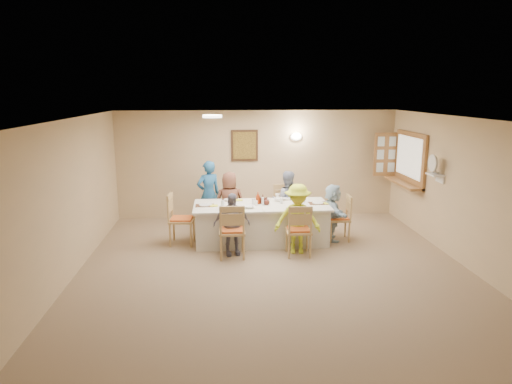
{
  "coord_description": "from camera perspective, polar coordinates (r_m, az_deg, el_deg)",
  "views": [
    {
      "loc": [
        -0.88,
        -7.02,
        2.91
      ],
      "look_at": [
        -0.2,
        1.4,
        1.05
      ],
      "focal_mm": 32.0,
      "sensor_mm": 36.0,
      "label": 1
    }
  ],
  "objects": [
    {
      "name": "napkin_br",
      "position": [
        9.35,
        5.23,
        -0.87
      ],
      "size": [
        0.13,
        0.13,
        0.01
      ],
      "primitive_type": "cube",
      "color": "yellow",
      "rests_on": "dining_table"
    },
    {
      "name": "caregiver",
      "position": [
        9.99,
        -5.95,
        -0.25
      ],
      "size": [
        0.78,
        0.73,
        1.46
      ],
      "primitive_type": "imported",
      "rotation": [
        0.0,
        0.0,
        3.54
      ],
      "color": "#245F94",
      "rests_on": "ground"
    },
    {
      "name": "hatch_sill",
      "position": [
        10.41,
        17.91,
        1.09
      ],
      "size": [
        0.3,
        1.5,
        0.05
      ],
      "primitive_type": "cube",
      "color": "#9D6839",
      "rests_on": "room_walls"
    },
    {
      "name": "napkin_le",
      "position": [
        8.81,
        -5.27,
        -1.7
      ],
      "size": [
        0.14,
        0.14,
        0.01
      ],
      "primitive_type": "cube",
      "color": "yellow",
      "rests_on": "dining_table"
    },
    {
      "name": "napkin_re",
      "position": [
        9.05,
        8.92,
        -1.41
      ],
      "size": [
        0.14,
        0.14,
        0.01
      ],
      "primitive_type": "cube",
      "color": "yellow",
      "rests_on": "dining_table"
    },
    {
      "name": "plate_re",
      "position": [
        9.06,
        7.74,
        -1.34
      ],
      "size": [
        0.22,
        0.22,
        0.01
      ],
      "primitive_type": "cylinder",
      "color": "white",
      "rests_on": "dining_table"
    },
    {
      "name": "napkin_fl",
      "position": [
        8.41,
        -1.89,
        -2.33
      ],
      "size": [
        0.15,
        0.15,
        0.01
      ],
      "primitive_type": "cube",
      "color": "yellow",
      "rests_on": "dining_table"
    },
    {
      "name": "placemat_bl",
      "position": [
        9.27,
        -3.26,
        -1.0
      ],
      "size": [
        0.34,
        0.25,
        0.01
      ],
      "primitive_type": "cube",
      "color": "#472B19",
      "rests_on": "dining_table"
    },
    {
      "name": "desk_fan",
      "position": [
        9.1,
        21.41,
        2.96
      ],
      "size": [
        0.3,
        0.3,
        0.28
      ],
      "primitive_type": null,
      "color": "#A5A5A8",
      "rests_on": "fan_shelf"
    },
    {
      "name": "chair_front_right",
      "position": [
        8.28,
        5.33,
        -4.68
      ],
      "size": [
        0.48,
        0.48,
        0.97
      ],
      "primitive_type": null,
      "rotation": [
        0.0,
        0.0,
        3.11
      ],
      "color": "tan",
      "rests_on": "ground"
    },
    {
      "name": "placemat_re",
      "position": [
        9.06,
        7.74,
        -1.4
      ],
      "size": [
        0.36,
        0.26,
        0.01
      ],
      "primitive_type": "cube",
      "color": "#472B19",
      "rests_on": "dining_table"
    },
    {
      "name": "chair_back_right",
      "position": [
        9.8,
        3.73,
        -1.94
      ],
      "size": [
        0.54,
        0.54,
        0.97
      ],
      "primitive_type": null,
      "rotation": [
        0.0,
        0.0,
        0.19
      ],
      "color": "tan",
      "rests_on": "ground"
    },
    {
      "name": "ceiling_light",
      "position": [
        8.53,
        -5.49,
        9.4
      ],
      "size": [
        0.36,
        0.36,
        0.05
      ],
      "primitive_type": "cylinder",
      "color": "white",
      "rests_on": "room_walls"
    },
    {
      "name": "room_walls",
      "position": [
        7.21,
        2.48,
        1.25
      ],
      "size": [
        7.0,
        7.0,
        7.0
      ],
      "color": "tan",
      "rests_on": "ground"
    },
    {
      "name": "teacup_a",
      "position": [
        8.52,
        -4.33,
        -1.96
      ],
      "size": [
        0.17,
        0.17,
        0.08
      ],
      "primitive_type": "imported",
      "rotation": [
        0.0,
        0.0,
        -0.38
      ],
      "color": "white",
      "rests_on": "dining_table"
    },
    {
      "name": "drinking_glass",
      "position": [
        8.92,
        -0.32,
        -1.16
      ],
      "size": [
        0.07,
        0.07,
        0.1
      ],
      "primitive_type": "cylinder",
      "color": "silver",
      "rests_on": "dining_table"
    },
    {
      "name": "diner_back_right",
      "position": [
        9.65,
        3.85,
        -1.17
      ],
      "size": [
        0.7,
        0.58,
        1.3
      ],
      "primitive_type": "imported",
      "rotation": [
        0.0,
        0.0,
        3.07
      ],
      "color": "gray",
      "rests_on": "ground"
    },
    {
      "name": "chair_back_left",
      "position": [
        9.71,
        -3.3,
        -2.31
      ],
      "size": [
        0.5,
        0.5,
        0.89
      ],
      "primitive_type": null,
      "rotation": [
        0.0,
        0.0,
        -0.2
      ],
      "color": "tan",
      "rests_on": "ground"
    },
    {
      "name": "plate_le",
      "position": [
        8.86,
        -6.43,
        -1.62
      ],
      "size": [
        0.22,
        0.22,
        0.01
      ],
      "primitive_type": "cylinder",
      "color": "white",
      "rests_on": "dining_table"
    },
    {
      "name": "plate_br",
      "position": [
        9.37,
        4.09,
        -0.8
      ],
      "size": [
        0.25,
        0.25,
        0.02
      ],
      "primitive_type": "cylinder",
      "color": "white",
      "rests_on": "dining_table"
    },
    {
      "name": "placemat_fl",
      "position": [
        8.45,
        -3.12,
        -2.32
      ],
      "size": [
        0.33,
        0.25,
        0.01
      ],
      "primitive_type": "cube",
      "color": "#472B19",
      "rests_on": "dining_table"
    },
    {
      "name": "wall_picture",
      "position": [
        10.57,
        -1.45,
        5.84
      ],
      "size": [
        0.62,
        0.05,
        0.72
      ],
      "color": "#3A2414",
      "rests_on": "room_walls"
    },
    {
      "name": "plate_fl",
      "position": [
        8.45,
        -3.12,
        -2.25
      ],
      "size": [
        0.25,
        0.25,
        0.02
      ],
      "primitive_type": "cylinder",
      "color": "white",
      "rests_on": "dining_table"
    },
    {
      "name": "napkin_bl",
      "position": [
        9.22,
        -2.14,
        -1.01
      ],
      "size": [
        0.14,
        0.14,
        0.01
      ],
      "primitive_type": "cube",
      "color": "yellow",
      "rests_on": "dining_table"
    },
    {
      "name": "shutter_door",
      "position": [
        10.97,
        15.91,
        4.56
      ],
      "size": [
        0.55,
        0.04,
        1.0
      ],
      "primitive_type": "cube",
      "color": "#9D6839",
      "rests_on": "room_walls"
    },
    {
      "name": "diner_right_end",
      "position": [
        9.18,
        9.54,
        -2.53
      ],
      "size": [
        1.06,
        0.34,
        1.14
      ],
      "primitive_type": "imported",
      "rotation": [
        0.0,
        0.0,
        1.57
      ],
      "color": "silver",
      "rests_on": "ground"
    },
    {
      "name": "placemat_br",
      "position": [
        9.37,
        4.09,
        -0.86
      ],
      "size": [
        0.34,
        0.25,
        0.01
      ],
      "primitive_type": "cube",
      "color": "#472B19",
      "rests_on": "dining_table"
    },
    {
      "name": "chair_front_left",
      "position": [
        8.16,
        -3.03,
        -4.77
      ],
      "size": [
        0.48,
        0.48,
        1.0
      ],
      "primitive_type": null,
      "rotation": [
        0.0,
        0.0,
        3.14
      ],
      "color": "tan",
      "rests_on": "ground"
    },
    {
      "name": "condiment_malt",
      "position": [
        8.85,
        1.34,
        -1.13
      ],
      "size": [
        0.13,
        0.13,
        0.15
      ],
      "primitive_type": "imported",
      "rotation": [
        0.0,
        0.0,
        0.04
      ],
      "color": "#481B13",
      "rests_on": "dining_table"
    },
    {
      "name": "chair_right_end",
      "position": [
        9.24,
        10.3,
        -3.17
      ],
      "size": [
        0.46,
        0.46,
        0.92
      ],
      "primitive_type": null,
      "rotation": [
        0.0,
        0.0,
        -1.62
      ],
      "color": "tan",
      "rests_on": "ground"
    },
    {
      "name": "condiment_ketchup",
      "position": [
        8.92,
        0.24,
        -0.75
      ],
      "size": [
        0.14,
        0.14,
        0.24
      ],
      "primitive_type": "imported",
      "rotation": [
        0.0,
        0.0,
        0.27
      ],
      "color": "#A7330E",
      "rests_on": "dining_table"
    },
    {
      "name": "teacup_b",
      "position": [
        9.44,
        2.71,
        -0.48
      ],
      "size": [
        0.16,
        0.16,
        0.09
      ],
      "primitive_type": "imported",
      "rotation": [
        0.0,
        0.0,
        -0.31
      ],
      "color": "white",
      "rests_on": "dining_table"
    },
    {
      "name": "wall_sconce",
      "position": [
        10.66,
        5.05,
        6.93
      ],
      "size": [
        0.26,
        0.09,
        0.18
      ],
      "primitive_type": "ellipsoid",
      "color": "white",
      "rests_on": "room_walls"
    },
    {
      "name": "serving_hatch",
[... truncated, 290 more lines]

